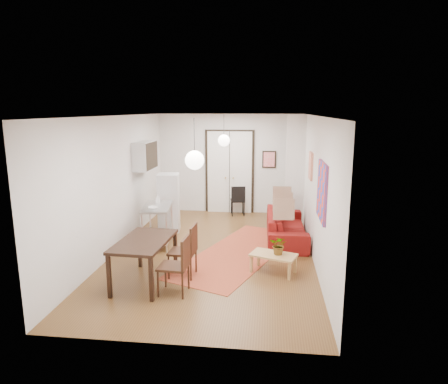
# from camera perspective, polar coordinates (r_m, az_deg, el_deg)

# --- Properties ---
(floor) EXTENTS (7.00, 7.00, 0.00)m
(floor) POSITION_cam_1_polar(r_m,az_deg,el_deg) (8.74, -1.53, -8.55)
(floor) COLOR brown
(floor) RESTS_ON ground
(ceiling) EXTENTS (4.20, 7.00, 0.02)m
(ceiling) POSITION_cam_1_polar(r_m,az_deg,el_deg) (8.20, -1.65, 10.83)
(ceiling) COLOR white
(ceiling) RESTS_ON wall_back
(wall_back) EXTENTS (4.20, 0.02, 2.90)m
(wall_back) POSITION_cam_1_polar(r_m,az_deg,el_deg) (11.78, 0.83, 4.04)
(wall_back) COLOR silver
(wall_back) RESTS_ON floor
(wall_front) EXTENTS (4.20, 0.02, 2.90)m
(wall_front) POSITION_cam_1_polar(r_m,az_deg,el_deg) (5.01, -7.29, -6.74)
(wall_front) COLOR silver
(wall_front) RESTS_ON floor
(wall_left) EXTENTS (0.02, 7.00, 2.90)m
(wall_left) POSITION_cam_1_polar(r_m,az_deg,el_deg) (8.89, -15.12, 1.09)
(wall_left) COLOR silver
(wall_left) RESTS_ON floor
(wall_right) EXTENTS (0.02, 7.00, 2.90)m
(wall_right) POSITION_cam_1_polar(r_m,az_deg,el_deg) (8.32, 12.89, 0.49)
(wall_right) COLOR silver
(wall_right) RESTS_ON floor
(double_doors) EXTENTS (1.44, 0.06, 2.50)m
(double_doors) POSITION_cam_1_polar(r_m,az_deg,el_deg) (11.77, 0.80, 2.81)
(double_doors) COLOR white
(double_doors) RESTS_ON wall_back
(stub_partition) EXTENTS (0.50, 0.10, 2.90)m
(stub_partition) POSITION_cam_1_polar(r_m,az_deg,el_deg) (10.80, 10.14, 3.15)
(stub_partition) COLOR silver
(stub_partition) RESTS_ON floor
(wall_cabinet) EXTENTS (0.35, 1.00, 0.70)m
(wall_cabinet) POSITION_cam_1_polar(r_m,az_deg,el_deg) (10.16, -11.21, 5.14)
(wall_cabinet) COLOR silver
(wall_cabinet) RESTS_ON wall_left
(painting_popart) EXTENTS (0.05, 1.00, 1.00)m
(painting_popart) POSITION_cam_1_polar(r_m,az_deg,el_deg) (7.06, 13.83, 0.12)
(painting_popart) COLOR red
(painting_popart) RESTS_ON wall_right
(painting_abstract) EXTENTS (0.05, 0.50, 0.60)m
(painting_abstract) POSITION_cam_1_polar(r_m,az_deg,el_deg) (9.04, 12.30, 3.66)
(painting_abstract) COLOR beige
(painting_abstract) RESTS_ON wall_right
(poster_back) EXTENTS (0.40, 0.03, 0.50)m
(poster_back) POSITION_cam_1_polar(r_m,az_deg,el_deg) (11.67, 6.46, 4.64)
(poster_back) COLOR red
(poster_back) RESTS_ON wall_back
(print_left) EXTENTS (0.03, 0.44, 0.54)m
(print_left) POSITION_cam_1_polar(r_m,az_deg,el_deg) (10.67, -11.18, 5.72)
(print_left) COLOR #A47044
(print_left) RESTS_ON wall_left
(pendant_back) EXTENTS (0.30, 0.30, 0.80)m
(pendant_back) POSITION_cam_1_polar(r_m,az_deg,el_deg) (10.21, -0.01, 7.37)
(pendant_back) COLOR white
(pendant_back) RESTS_ON ceiling
(pendant_front) EXTENTS (0.30, 0.30, 0.80)m
(pendant_front) POSITION_cam_1_polar(r_m,az_deg,el_deg) (6.27, -4.22, 4.57)
(pendant_front) COLOR white
(pendant_front) RESTS_ON ceiling
(kilim_rug) EXTENTS (2.76, 4.13, 0.01)m
(kilim_rug) POSITION_cam_1_polar(r_m,az_deg,el_deg) (8.68, 2.14, -8.67)
(kilim_rug) COLOR #A84A2A
(kilim_rug) RESTS_ON floor
(sofa) EXTENTS (0.93, 2.27, 0.66)m
(sofa) POSITION_cam_1_polar(r_m,az_deg,el_deg) (9.54, 8.89, -4.85)
(sofa) COLOR maroon
(sofa) RESTS_ON floor
(coffee_table) EXTENTS (0.94, 0.72, 0.37)m
(coffee_table) POSITION_cam_1_polar(r_m,az_deg,el_deg) (7.63, 7.07, -9.15)
(coffee_table) COLOR #AA8A50
(coffee_table) RESTS_ON floor
(potted_plant) EXTENTS (0.40, 0.37, 0.36)m
(potted_plant) POSITION_cam_1_polar(r_m,az_deg,el_deg) (7.55, 7.88, -7.53)
(potted_plant) COLOR #325A28
(potted_plant) RESTS_ON coffee_table
(kitchen_counter) EXTENTS (0.75, 1.26, 0.91)m
(kitchen_counter) POSITION_cam_1_polar(r_m,az_deg,el_deg) (9.14, -9.49, -3.92)
(kitchen_counter) COLOR silver
(kitchen_counter) RESTS_ON floor
(bowl) EXTENTS (0.24, 0.24, 0.05)m
(bowl) POSITION_cam_1_polar(r_m,az_deg,el_deg) (8.78, -10.10, -2.25)
(bowl) COLOR silver
(bowl) RESTS_ON kitchen_counter
(soap_bottle) EXTENTS (0.10, 0.10, 0.19)m
(soap_bottle) POSITION_cam_1_polar(r_m,az_deg,el_deg) (9.29, -9.45, -1.02)
(soap_bottle) COLOR #4F9EAB
(soap_bottle) RESTS_ON kitchen_counter
(fridge) EXTENTS (0.58, 0.58, 1.46)m
(fridge) POSITION_cam_1_polar(r_m,az_deg,el_deg) (10.13, -7.90, -1.50)
(fridge) COLOR silver
(fridge) RESTS_ON floor
(dining_table) EXTENTS (0.90, 1.48, 0.79)m
(dining_table) POSITION_cam_1_polar(r_m,az_deg,el_deg) (7.18, -11.33, -7.38)
(dining_table) COLOR black
(dining_table) RESTS_ON floor
(dining_chair_near) EXTENTS (0.50, 0.68, 0.98)m
(dining_chair_near) POSITION_cam_1_polar(r_m,az_deg,el_deg) (7.48, -5.82, -7.52)
(dining_chair_near) COLOR #361B11
(dining_chair_near) RESTS_ON floor
(dining_chair_far) EXTENTS (0.50, 0.68, 0.98)m
(dining_chair_far) POSITION_cam_1_polar(r_m,az_deg,el_deg) (6.84, -7.08, -9.43)
(dining_chair_far) COLOR #361B11
(dining_chair_far) RESTS_ON floor
(black_side_chair) EXTENTS (0.46, 0.47, 0.88)m
(black_side_chair) POSITION_cam_1_polar(r_m,az_deg,el_deg) (11.65, 2.00, -0.74)
(black_side_chair) COLOR black
(black_side_chair) RESTS_ON floor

